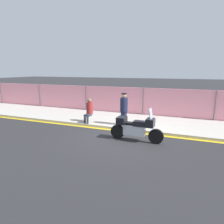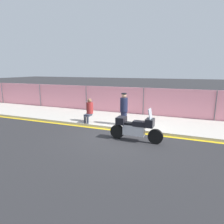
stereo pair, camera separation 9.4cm
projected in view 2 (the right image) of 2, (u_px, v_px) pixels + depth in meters
The scene contains 7 objects.
ground_plane at pixel (121, 137), 9.05m from camera, with size 120.00×120.00×0.00m, color #262628.
sidewalk at pixel (136, 122), 11.34m from camera, with size 30.60×3.37×0.13m.
curb_paint_stripe at pixel (126, 132), 9.74m from camera, with size 30.60×0.18×0.01m.
storefront_fence at pixel (144, 102), 12.77m from camera, with size 29.07×0.17×1.85m.
motorcycle at pixel (135, 128), 8.40m from camera, with size 2.30×0.53×1.45m.
officer_standing at pixel (124, 109), 10.28m from camera, with size 0.39×0.39×1.68m.
person_seated_on_curb at pixel (89, 109), 10.91m from camera, with size 0.37×0.67×1.30m.
Camera 2 is at (2.81, -8.15, 2.99)m, focal length 32.00 mm.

